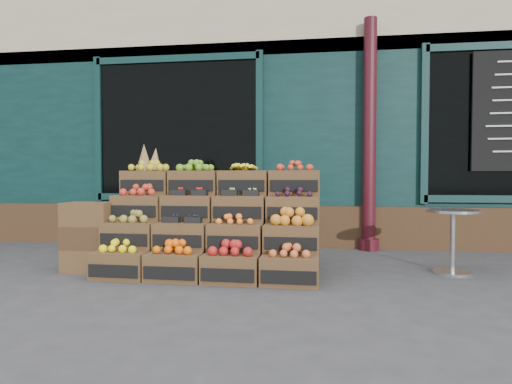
# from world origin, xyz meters

# --- Properties ---
(ground) EXTENTS (60.00, 60.00, 0.00)m
(ground) POSITION_xyz_m (0.00, 0.00, 0.00)
(ground) COLOR #39393C
(ground) RESTS_ON ground
(shop_facade) EXTENTS (12.00, 6.24, 4.80)m
(shop_facade) POSITION_xyz_m (0.00, 5.11, 2.40)
(shop_facade) COLOR black
(shop_facade) RESTS_ON ground
(crate_display) EXTENTS (2.26, 1.12, 1.40)m
(crate_display) POSITION_xyz_m (-0.62, 0.45, 0.43)
(crate_display) COLOR #513720
(crate_display) RESTS_ON ground
(spare_crates) EXTENTS (0.51, 0.37, 0.74)m
(spare_crates) POSITION_xyz_m (-1.96, 0.25, 0.37)
(spare_crates) COLOR #513720
(spare_crates) RESTS_ON ground
(bistro_table) EXTENTS (0.54, 0.54, 0.68)m
(bistro_table) POSITION_xyz_m (1.89, 0.66, 0.42)
(bistro_table) COLOR silver
(bistro_table) RESTS_ON ground
(shopkeeper) EXTENTS (0.75, 0.63, 1.75)m
(shopkeeper) POSITION_xyz_m (-2.09, 2.95, 0.87)
(shopkeeper) COLOR #14491A
(shopkeeper) RESTS_ON ground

